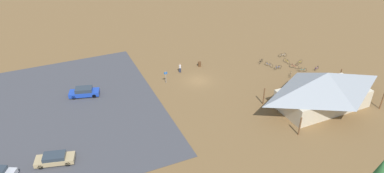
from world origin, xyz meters
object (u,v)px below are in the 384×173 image
at_px(trash_bin, 199,64).
at_px(bicycle_yellow_edge_north, 300,62).
at_px(lot_sign, 166,76).
at_px(bicycle_red_near_sign, 294,66).
at_px(bicycle_teal_edge_south, 302,70).
at_px(car_blue_by_curb, 84,92).
at_px(bicycle_blue_yard_front, 269,65).
at_px(bicycle_black_back_row, 261,61).
at_px(bicycle_blue_mid_cluster, 278,68).
at_px(bike_pavilion, 325,88).
at_px(bicycle_green_lone_east, 315,76).
at_px(bicycle_white_trailside, 290,75).
at_px(bicycle_purple_yard_right, 317,68).
at_px(bicycle_orange_by_bin, 328,76).
at_px(bicycle_silver_yard_center, 283,55).
at_px(car_tan_back_corner, 55,159).
at_px(bicycle_yellow_yard_left, 286,61).
at_px(visitor_by_pavilion, 180,68).

relative_size(trash_bin, bicycle_yellow_edge_north, 0.54).
bearing_deg(lot_sign, bicycle_red_near_sign, 168.93).
bearing_deg(bicycle_teal_edge_south, car_blue_by_curb, -11.55).
bearing_deg(bicycle_blue_yard_front, bicycle_black_back_row, -73.37).
xyz_separation_m(bicycle_blue_mid_cluster, bicycle_teal_edge_south, (-3.51, 2.60, -0.01)).
distance_m(bike_pavilion, lot_sign, 25.33).
distance_m(bicycle_yellow_edge_north, car_blue_by_curb, 39.34).
distance_m(bicycle_black_back_row, bicycle_green_lone_east, 10.30).
height_order(bicycle_white_trailside, bicycle_yellow_edge_north, bicycle_yellow_edge_north).
bearing_deg(bicycle_blue_yard_front, bicycle_white_trailside, 103.75).
distance_m(bicycle_blue_mid_cluster, car_blue_by_curb, 34.33).
xyz_separation_m(bicycle_purple_yard_right, bicycle_yellow_edge_north, (1.27, -3.21, 0.02)).
relative_size(bicycle_orange_by_bin, bicycle_red_near_sign, 1.13).
relative_size(bicycle_silver_yard_center, bicycle_orange_by_bin, 1.11).
bearing_deg(bicycle_white_trailside, bicycle_yellow_edge_north, -145.50).
xyz_separation_m(bicycle_red_near_sign, car_tan_back_corner, (42.71, 8.39, 0.31)).
bearing_deg(bicycle_silver_yard_center, bike_pavilion, 71.75).
height_order(bike_pavilion, car_tan_back_corner, bike_pavilion).
distance_m(bicycle_teal_edge_south, bicycle_white_trailside, 3.18).
height_order(bicycle_white_trailside, car_blue_by_curb, car_blue_by_curb).
xyz_separation_m(bicycle_yellow_yard_left, bicycle_white_trailside, (2.73, 4.65, -0.05)).
relative_size(lot_sign, bicycle_silver_yard_center, 1.25).
bearing_deg(bicycle_teal_edge_south, bike_pavilion, 64.19).
bearing_deg(bicycle_red_near_sign, bicycle_purple_yard_right, 145.46).
relative_size(bicycle_yellow_yard_left, bicycle_red_near_sign, 1.23).
height_order(bicycle_black_back_row, car_blue_by_curb, car_blue_by_curb).
bearing_deg(bicycle_teal_edge_south, bicycle_green_lone_east, 100.91).
height_order(bicycle_silver_yard_center, bicycle_orange_by_bin, bicycle_silver_yard_center).
relative_size(bicycle_teal_edge_south, bicycle_silver_yard_center, 0.84).
bearing_deg(car_tan_back_corner, bicycle_orange_by_bin, -176.31).
height_order(bicycle_yellow_yard_left, bicycle_blue_yard_front, bicycle_yellow_yard_left).
xyz_separation_m(bicycle_silver_yard_center, car_blue_by_curb, (38.05, -1.11, 0.40)).
bearing_deg(bicycle_teal_edge_south, bicycle_blue_mid_cluster, -36.55).
relative_size(bicycle_blue_mid_cluster, bicycle_black_back_row, 1.18).
bearing_deg(bicycle_orange_by_bin, lot_sign, -20.67).
xyz_separation_m(bicycle_teal_edge_south, bicycle_black_back_row, (4.84, -6.03, -0.01)).
height_order(bicycle_blue_yard_front, bicycle_yellow_edge_north, bicycle_yellow_edge_north).
bearing_deg(bicycle_yellow_edge_north, bicycle_white_trailside, 34.50).
bearing_deg(bicycle_yellow_yard_left, bicycle_yellow_edge_north, 143.60).
height_order(bicycle_yellow_yard_left, bicycle_teal_edge_south, bicycle_yellow_yard_left).
height_order(bicycle_blue_mid_cluster, bicycle_black_back_row, bicycle_blue_mid_cluster).
bearing_deg(bicycle_white_trailside, car_blue_by_curb, -13.50).
bearing_deg(bicycle_black_back_row, bike_pavilion, 89.64).
bearing_deg(bicycle_silver_yard_center, bicycle_white_trailside, 62.49).
relative_size(trash_bin, bicycle_teal_edge_south, 0.61).
xyz_separation_m(bicycle_black_back_row, car_tan_back_corner, (38.36, 12.72, 0.34)).
relative_size(bicycle_blue_mid_cluster, bicycle_silver_yard_center, 0.98).
xyz_separation_m(lot_sign, bicycle_green_lone_east, (-24.57, 9.06, -1.06)).
bearing_deg(bicycle_orange_by_bin, bicycle_green_lone_east, -25.51).
xyz_separation_m(bicycle_blue_mid_cluster, visitor_by_pavilion, (16.85, -6.32, 0.52)).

